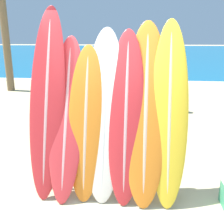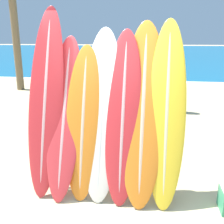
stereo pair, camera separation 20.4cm
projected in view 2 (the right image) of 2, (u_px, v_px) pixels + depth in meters
The scene contains 14 objects.
ground_plane at pixel (108, 206), 3.44m from camera, with size 160.00×160.00×0.00m, color #CCB789.
ocean_water at pixel (152, 51), 40.98m from camera, with size 120.00×60.00×0.01m.
surfboard_rack at pixel (103, 159), 3.65m from camera, with size 1.99×0.04×0.94m.
surfboard_slot_0 at pixel (46, 101), 3.64m from camera, with size 0.49×0.89×2.58m.
surfboard_slot_1 at pixel (64, 116), 3.61m from camera, with size 0.48×0.93×2.18m.
surfboard_slot_2 at pixel (83, 122), 3.54m from camera, with size 0.49×0.69×2.06m.
surfboard_slot_3 at pixel (102, 114), 3.52m from camera, with size 0.55×0.77×2.28m.
surfboard_slot_4 at pixel (123, 116), 3.47m from camera, with size 0.49×0.82×2.26m.
surfboard_slot_5 at pixel (143, 112), 3.44m from camera, with size 0.58×0.94×2.38m.
surfboard_slot_6 at pixel (167, 113), 3.39m from camera, with size 0.49×0.86×2.39m.
person_near_water at pixel (125, 73), 9.81m from camera, with size 0.23×0.27×1.55m.
person_mid_beach at pixel (49, 80), 7.87m from camera, with size 0.22×0.28×1.67m.
person_far_left at pixel (164, 78), 7.62m from camera, with size 0.24×0.30×1.82m.
person_far_right at pixel (91, 75), 9.10m from camera, with size 0.27×0.22×1.62m.
Camera 2 is at (0.52, -2.92, 2.14)m, focal length 42.00 mm.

